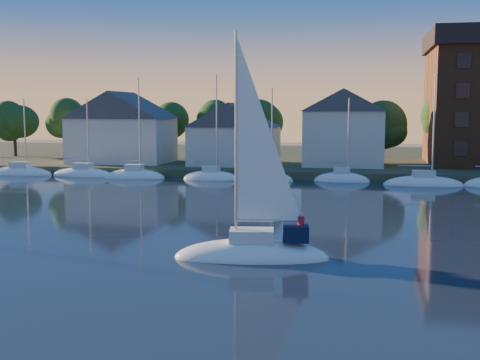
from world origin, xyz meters
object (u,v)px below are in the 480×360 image
(clubhouse_centre, at_px, (235,133))
(hero_sailboat, at_px, (254,248))
(clubhouse_west, at_px, (122,126))
(clubhouse_east, at_px, (344,127))

(clubhouse_centre, bearing_deg, hero_sailboat, -76.41)
(clubhouse_west, distance_m, hero_sailboat, 52.99)
(clubhouse_centre, relative_size, hero_sailboat, 0.85)
(clubhouse_centre, xyz_separation_m, clubhouse_east, (14.00, 2.00, 0.87))
(clubhouse_east, distance_m, hero_sailboat, 46.86)
(clubhouse_centre, relative_size, clubhouse_east, 1.10)
(clubhouse_centre, bearing_deg, clubhouse_west, 176.42)
(clubhouse_west, relative_size, hero_sailboat, 1.01)
(clubhouse_centre, height_order, hero_sailboat, hero_sailboat)
(clubhouse_west, height_order, clubhouse_east, clubhouse_east)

